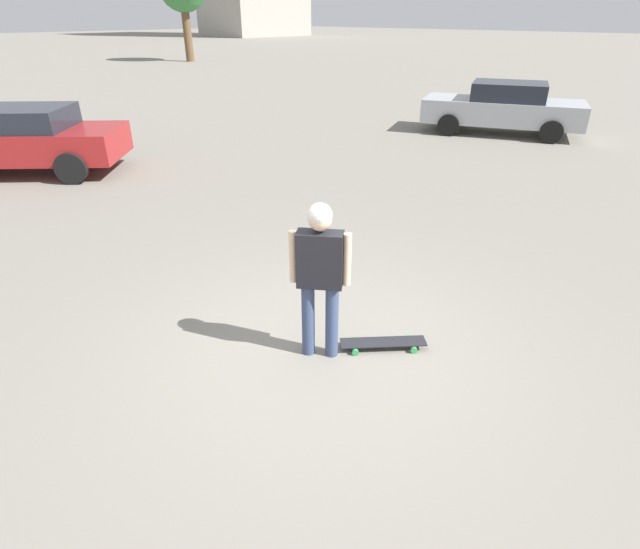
{
  "coord_description": "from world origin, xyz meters",
  "views": [
    {
      "loc": [
        3.0,
        -3.2,
        3.26
      ],
      "look_at": [
        0.0,
        0.0,
        0.96
      ],
      "focal_mm": 28.0,
      "sensor_mm": 36.0,
      "label": 1
    }
  ],
  "objects_px": {
    "person": "(320,268)",
    "car_parked_far": "(503,107)",
    "car_parked_near": "(24,139)",
    "skateboard": "(383,343)"
  },
  "relations": [
    {
      "from": "person",
      "to": "car_parked_far",
      "type": "xyz_separation_m",
      "value": [
        -3.6,
        11.87,
        -0.27
      ]
    },
    {
      "from": "person",
      "to": "skateboard",
      "type": "distance_m",
      "value": 1.19
    },
    {
      "from": "car_parked_near",
      "to": "car_parked_far",
      "type": "bearing_deg",
      "value": -163.25
    },
    {
      "from": "person",
      "to": "car_parked_far",
      "type": "distance_m",
      "value": 12.41
    },
    {
      "from": "person",
      "to": "car_parked_far",
      "type": "relative_size",
      "value": 0.35
    },
    {
      "from": "skateboard",
      "to": "car_parked_near",
      "type": "distance_m",
      "value": 10.01
    },
    {
      "from": "skateboard",
      "to": "car_parked_near",
      "type": "bearing_deg",
      "value": -46.34
    },
    {
      "from": "skateboard",
      "to": "car_parked_far",
      "type": "height_order",
      "value": "car_parked_far"
    },
    {
      "from": "car_parked_far",
      "to": "car_parked_near",
      "type": "bearing_deg",
      "value": 39.79
    },
    {
      "from": "skateboard",
      "to": "car_parked_near",
      "type": "height_order",
      "value": "car_parked_near"
    }
  ]
}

